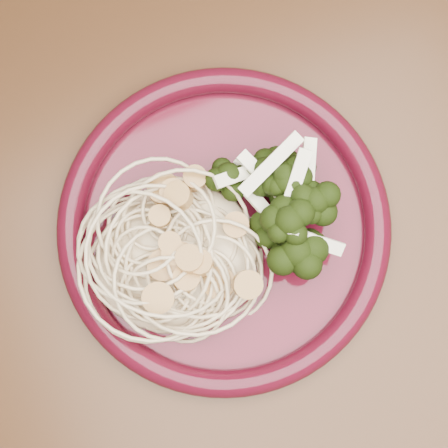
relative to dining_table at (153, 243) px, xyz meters
The scene contains 6 objects.
dining_table is the anchor object (origin of this frame).
dinner_plate 0.13m from the dining_table, 25.51° to the right, with size 0.31×0.31×0.02m.
spaghetti_pile 0.13m from the dining_table, 64.22° to the right, with size 0.13×0.12×0.03m, color beige.
scallop_cluster 0.16m from the dining_table, 64.22° to the right, with size 0.12×0.12×0.04m, color tan, non-canonical shape.
broccoli_pile 0.17m from the dining_table, 10.15° to the right, with size 0.08×0.14×0.05m, color black.
onion_garnish 0.20m from the dining_table, 10.15° to the right, with size 0.06×0.09×0.05m, color white, non-canonical shape.
Camera 1 is at (0.03, -0.11, 1.25)m, focal length 50.00 mm.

